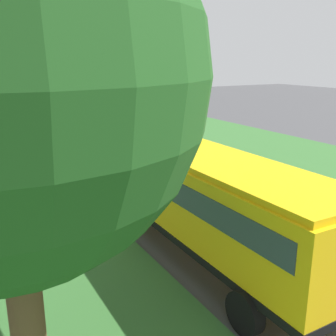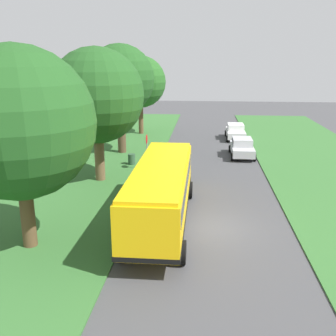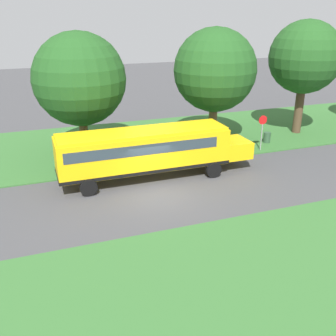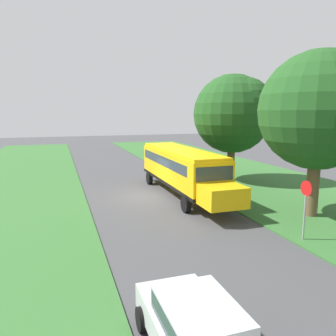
# 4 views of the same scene
# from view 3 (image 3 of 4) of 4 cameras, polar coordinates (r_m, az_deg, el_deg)

# --- Properties ---
(ground_plane) EXTENTS (120.00, 120.00, 0.00)m
(ground_plane) POSITION_cam_3_polar(r_m,az_deg,el_deg) (22.66, -1.66, -3.88)
(ground_plane) COLOR #424244
(grass_verge) EXTENTS (12.00, 80.00, 0.08)m
(grass_verge) POSITION_cam_3_polar(r_m,az_deg,el_deg) (31.65, -7.40, 3.59)
(grass_verge) COLOR #33662D
(grass_verge) RESTS_ON ground
(grass_far_side) EXTENTS (10.00, 80.00, 0.07)m
(grass_far_side) POSITION_cam_3_polar(r_m,az_deg,el_deg) (15.63, 9.31, -17.25)
(grass_far_side) COLOR #33662D
(grass_far_side) RESTS_ON ground
(school_bus) EXTENTS (2.85, 12.42, 3.16)m
(school_bus) POSITION_cam_3_polar(r_m,az_deg,el_deg) (24.19, -2.89, 2.71)
(school_bus) COLOR yellow
(school_bus) RESTS_ON ground
(oak_tree_beside_bus) EXTENTS (6.35, 6.35, 8.71)m
(oak_tree_beside_bus) POSITION_cam_3_polar(r_m,az_deg,el_deg) (28.13, -12.37, 12.84)
(oak_tree_beside_bus) COLOR brown
(oak_tree_beside_bus) RESTS_ON ground
(oak_tree_roadside_mid) EXTENTS (6.20, 6.20, 8.86)m
(oak_tree_roadside_mid) POSITION_cam_3_polar(r_m,az_deg,el_deg) (30.35, 6.73, 13.90)
(oak_tree_roadside_mid) COLOR brown
(oak_tree_roadside_mid) RESTS_ON ground
(oak_tree_far_end) EXTENTS (5.86, 5.86, 9.32)m
(oak_tree_far_end) POSITION_cam_3_polar(r_m,az_deg,el_deg) (34.97, 19.10, 14.92)
(oak_tree_far_end) COLOR #4C3826
(oak_tree_far_end) RESTS_ON ground
(stop_sign) EXTENTS (0.08, 0.68, 2.74)m
(stop_sign) POSITION_cam_3_polar(r_m,az_deg,el_deg) (30.05, 13.50, 5.57)
(stop_sign) COLOR gray
(stop_sign) RESTS_ON ground
(trash_bin) EXTENTS (0.56, 0.56, 0.90)m
(trash_bin) POSITION_cam_3_polar(r_m,az_deg,el_deg) (32.34, 14.15, 4.27)
(trash_bin) COLOR #2D4C33
(trash_bin) RESTS_ON ground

